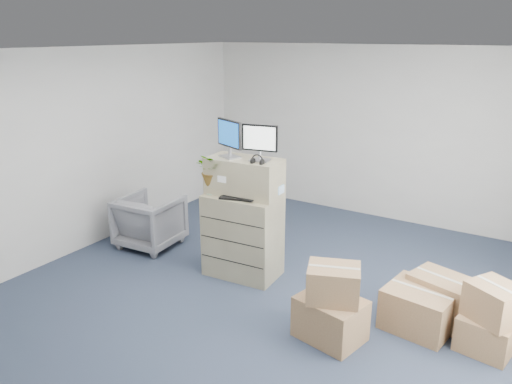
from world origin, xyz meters
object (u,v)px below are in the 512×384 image
Objects in this scene: water_bottle at (251,185)px; keyboard at (240,198)px; filing_cabinet_lower at (243,235)px; potted_plant at (213,175)px; monitor_left at (229,136)px; office_chair at (150,219)px; monitor_right at (260,141)px.

keyboard is at bearing -101.97° from water_bottle.
filing_cabinet_lower is 0.67m from water_bottle.
potted_plant is at bearing 161.82° from keyboard.
office_chair is (-1.45, 0.03, -1.37)m from monitor_left.
filing_cabinet_lower is 1.64m from office_chair.
monitor_right is (0.21, 0.06, 1.23)m from filing_cabinet_lower.
monitor_left is 0.92× the size of potted_plant.
office_chair is at bearing 157.50° from keyboard.
monitor_left is 1.06× the size of monitor_right.
filing_cabinet_lower is at bearing -137.17° from water_bottle.
filing_cabinet_lower is at bearing -176.71° from monitor_right.
monitor_left is 0.65m from water_bottle.
office_chair is (-1.85, -0.02, -1.35)m from monitor_right.
monitor_right reaches higher than potted_plant.
filing_cabinet_lower is at bearing 17.23° from potted_plant.
water_bottle is 0.50× the size of potted_plant.
water_bottle is at bearing 22.97° from potted_plant.
monitor_right is at bearing 28.53° from monitor_left.
keyboard is 0.23m from water_bottle.
water_bottle is at bearing 176.86° from office_chair.
potted_plant is at bearing -166.87° from filing_cabinet_lower.
potted_plant is (-0.44, -0.19, 0.11)m from water_bottle.
filing_cabinet_lower is 0.85m from potted_plant.
monitor_left is 0.75m from keyboard.
water_bottle is at bearing 60.78° from keyboard.
keyboard is 0.95× the size of potted_plant.
potted_plant reaches higher than water_bottle.
monitor_right is at bearing 28.42° from keyboard.
potted_plant is (-0.18, -0.12, -0.48)m from monitor_left.
filing_cabinet_lower is 1.25m from monitor_right.
monitor_left is at bearing 174.00° from filing_cabinet_lower.
water_bottle is (-0.13, 0.02, -0.57)m from monitor_right.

